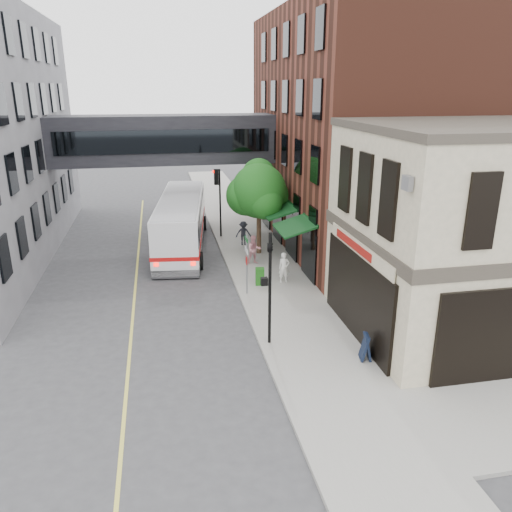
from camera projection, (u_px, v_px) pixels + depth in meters
name	position (u px, v px, depth m)	size (l,w,h in m)	color
ground	(271.00, 374.00, 17.78)	(120.00, 120.00, 0.00)	#38383A
sidewalk_main	(253.00, 249.00, 31.12)	(4.00, 60.00, 0.15)	gray
corner_building	(479.00, 232.00, 19.91)	(10.19, 8.12, 8.45)	tan
brick_building	(374.00, 132.00, 31.27)	(13.76, 18.00, 14.00)	#4E2418
skyway_bridge	(164.00, 139.00, 31.85)	(14.00, 3.18, 3.00)	black
traffic_signal_near	(269.00, 275.00, 18.74)	(0.44, 0.22, 4.60)	black
traffic_signal_far	(218.00, 189.00, 32.54)	(0.53, 0.28, 4.50)	black
street_sign_pole	(247.00, 259.00, 23.73)	(0.08, 0.75, 3.00)	gray
street_tree	(258.00, 191.00, 29.19)	(3.80, 3.20, 5.60)	#382619
lane_marking	(136.00, 282.00, 26.15)	(0.12, 40.00, 0.01)	#D8CC4C
bus	(181.00, 220.00, 31.26)	(3.97, 11.88, 3.14)	silver
pedestrian_a	(284.00, 268.00, 25.47)	(0.57, 0.38, 1.57)	white
pedestrian_b	(254.00, 250.00, 28.11)	(0.80, 0.63, 1.65)	#CB838C
pedestrian_c	(243.00, 233.00, 31.52)	(0.99, 0.57, 1.53)	#202129
newspaper_box	(260.00, 276.00, 25.25)	(0.44, 0.39, 0.88)	#1A5C15
sandwich_board	(366.00, 347.00, 18.31)	(0.36, 0.56, 1.00)	black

